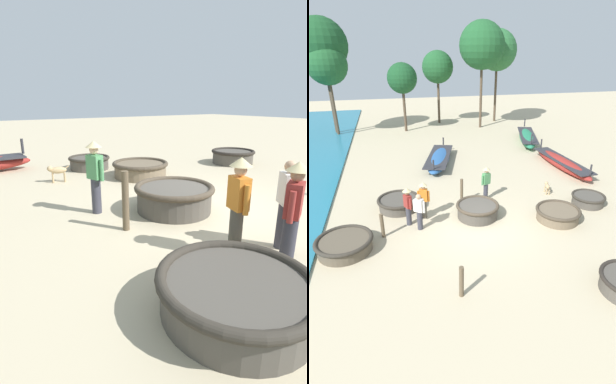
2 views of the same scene
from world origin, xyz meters
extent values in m
plane|color=#BCAD8C|center=(0.00, 0.00, 0.00)|extent=(80.00, 80.00, 0.00)
cylinder|color=#4C473F|center=(5.72, 0.67, 0.21)|extent=(1.44, 1.44, 0.43)
torus|color=#332D26|center=(5.72, 0.67, 0.43)|extent=(1.55, 1.55, 0.11)
cylinder|color=#4C473F|center=(-2.99, 2.43, 0.23)|extent=(1.81, 1.81, 0.47)
torus|color=#332D26|center=(-2.99, 2.43, 0.47)|extent=(1.96, 1.96, 0.15)
cylinder|color=#4C473F|center=(0.29, 0.81, 0.28)|extent=(1.74, 1.74, 0.56)
torus|color=#42382B|center=(0.29, 0.81, 0.56)|extent=(1.88, 1.88, 0.14)
cylinder|color=brown|center=(3.56, -0.28, 0.23)|extent=(1.76, 1.76, 0.46)
torus|color=#42382B|center=(3.56, -0.28, 0.46)|extent=(1.90, 1.90, 0.14)
cylinder|color=#4C473F|center=(3.36, -4.68, 0.25)|extent=(1.63, 1.63, 0.50)
torus|color=#28231E|center=(3.36, -4.68, 0.50)|extent=(1.76, 1.76, 0.13)
cylinder|color=#2D2D33|center=(7.20, 2.72, 0.86)|extent=(0.10, 0.10, 0.57)
cylinder|color=#4C473D|center=(-1.97, 1.28, 0.41)|extent=(0.22, 0.22, 0.82)
cube|color=orange|center=(-1.97, 1.28, 1.09)|extent=(0.39, 0.31, 0.54)
sphere|color=tan|center=(-1.97, 1.28, 1.47)|extent=(0.20, 0.20, 0.20)
cylinder|color=orange|center=(-2.19, 1.34, 1.04)|extent=(0.09, 0.09, 0.48)
cylinder|color=orange|center=(-1.76, 1.22, 1.04)|extent=(0.09, 0.09, 0.48)
cone|color=#D1BC84|center=(-1.97, 1.28, 1.60)|extent=(0.36, 0.36, 0.14)
cylinder|color=#383842|center=(-2.67, 0.87, 0.41)|extent=(0.22, 0.22, 0.82)
cube|color=maroon|center=(-2.67, 0.87, 1.09)|extent=(0.34, 0.40, 0.54)
sphere|color=#A37556|center=(-2.67, 0.87, 1.47)|extent=(0.20, 0.20, 0.20)
cylinder|color=maroon|center=(-2.76, 1.07, 1.04)|extent=(0.09, 0.09, 0.48)
cylinder|color=maroon|center=(-2.58, 0.67, 1.04)|extent=(0.09, 0.09, 0.48)
cone|color=#D1BC84|center=(-2.67, 0.87, 1.60)|extent=(0.36, 0.36, 0.14)
cylinder|color=#383842|center=(-2.27, 0.40, 0.41)|extent=(0.22, 0.22, 0.82)
cube|color=silver|center=(-2.27, 0.40, 1.09)|extent=(0.40, 0.38, 0.54)
sphere|color=tan|center=(-2.27, 0.40, 1.47)|extent=(0.20, 0.20, 0.20)
cylinder|color=silver|center=(-2.45, 0.53, 1.04)|extent=(0.09, 0.09, 0.48)
cylinder|color=silver|center=(-2.09, 0.27, 1.04)|extent=(0.09, 0.09, 0.48)
cylinder|color=#383842|center=(1.18, 2.38, 0.41)|extent=(0.22, 0.22, 0.82)
cube|color=#4C8E56|center=(1.18, 2.38, 1.09)|extent=(0.39, 0.32, 0.54)
sphere|color=#DBB28E|center=(1.18, 2.38, 1.47)|extent=(0.20, 0.20, 0.20)
cylinder|color=#4C8E56|center=(1.39, 2.45, 1.04)|extent=(0.09, 0.09, 0.48)
cylinder|color=#4C8E56|center=(0.97, 2.31, 1.04)|extent=(0.09, 0.09, 0.48)
cone|color=#D1BC84|center=(1.18, 2.38, 1.60)|extent=(0.36, 0.36, 0.14)
ellipsoid|color=tan|center=(4.44, 2.25, 0.39)|extent=(0.33, 0.55, 0.22)
sphere|color=tan|center=(4.50, 2.49, 0.46)|extent=(0.18, 0.18, 0.18)
cylinder|color=tan|center=(4.38, 2.01, 0.45)|extent=(0.09, 0.21, 0.16)
cylinder|color=tan|center=(4.42, 2.45, 0.14)|extent=(0.06, 0.06, 0.28)
cylinder|color=tan|center=(4.55, 2.41, 0.14)|extent=(0.06, 0.06, 0.28)
cylinder|color=tan|center=(4.32, 2.09, 0.14)|extent=(0.06, 0.06, 0.28)
cylinder|color=tan|center=(4.46, 2.06, 0.14)|extent=(0.06, 0.06, 0.28)
cylinder|color=brown|center=(-0.05, 2.29, 0.61)|extent=(0.14, 0.14, 1.22)
camera|label=1|loc=(-4.99, 4.98, 2.50)|focal=28.00mm
camera|label=2|loc=(-3.16, -10.18, 6.55)|focal=28.00mm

